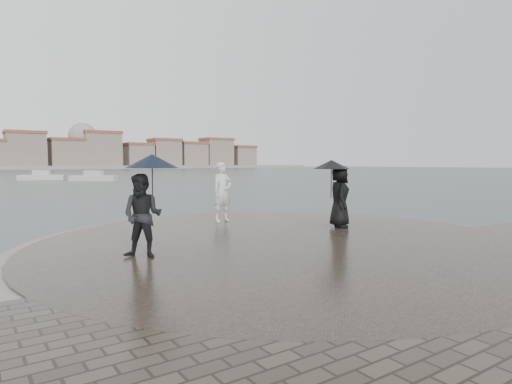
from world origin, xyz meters
TOP-DOWN VIEW (x-y plane):
  - ground at (0.00, 0.00)m, footprint 400.00×400.00m
  - kerb_ring at (0.00, 3.50)m, footprint 12.50×12.50m
  - quay_tip at (0.00, 3.50)m, footprint 11.90×11.90m
  - statue at (0.36, 7.23)m, footprint 0.73×0.53m
  - visitor_left at (-3.47, 3.59)m, footprint 1.29×1.13m
  - visitor_right at (2.47, 4.25)m, footprint 1.28×1.16m
  - boats at (4.26, 53.30)m, footprint 10.39×10.71m

SIDE VIEW (x-z plane):
  - ground at x=0.00m, z-range 0.00..0.00m
  - kerb_ring at x=0.00m, z-range 0.00..0.32m
  - quay_tip at x=0.00m, z-range 0.00..0.36m
  - boats at x=4.26m, z-range -0.37..1.13m
  - statue at x=0.36m, z-range 0.36..2.25m
  - visitor_left at x=-3.47m, z-range 0.47..2.51m
  - visitor_right at x=2.47m, z-range 0.51..2.46m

